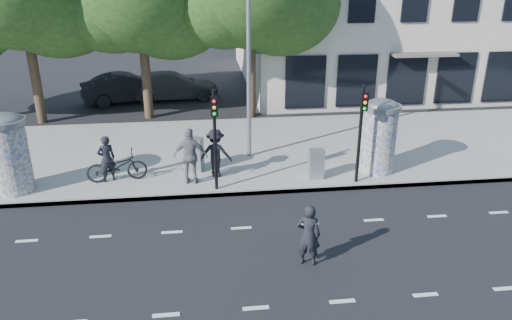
{
  "coord_description": "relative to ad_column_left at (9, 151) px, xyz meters",
  "views": [
    {
      "loc": [
        -1.08,
        -11.26,
        7.34
      ],
      "look_at": [
        0.68,
        3.5,
        1.26
      ],
      "focal_mm": 35.0,
      "sensor_mm": 36.0,
      "label": 1
    }
  ],
  "objects": [
    {
      "name": "car_mid",
      "position": [
        2.33,
        11.26,
        -0.76
      ],
      "size": [
        3.07,
        4.98,
        1.55
      ],
      "primitive_type": "imported",
      "rotation": [
        0.0,
        0.0,
        1.9
      ],
      "color": "black",
      "rests_on": "ground"
    },
    {
      "name": "lane_dash_near",
      "position": [
        7.2,
        -6.7,
        -1.53
      ],
      "size": [
        32.0,
        0.12,
        0.01
      ],
      "primitive_type": "cube",
      "color": "silver",
      "rests_on": "ground"
    },
    {
      "name": "traffic_pole_near",
      "position": [
        6.6,
        -0.71,
        0.69
      ],
      "size": [
        0.22,
        0.31,
        3.4
      ],
      "color": "black",
      "rests_on": "sidewalk"
    },
    {
      "name": "ped_b",
      "position": [
        2.93,
        0.42,
        -0.57
      ],
      "size": [
        0.71,
        0.6,
        1.64
      ],
      "primitive_type": "imported",
      "rotation": [
        0.0,
        0.0,
        3.56
      ],
      "color": "black",
      "rests_on": "sidewalk"
    },
    {
      "name": "ped_d",
      "position": [
        6.64,
        0.4,
        -0.52
      ],
      "size": [
        1.22,
        0.85,
        1.73
      ],
      "primitive_type": "imported",
      "rotation": [
        0.0,
        0.0,
        2.95
      ],
      "color": "black",
      "rests_on": "sidewalk"
    },
    {
      "name": "sidewalk",
      "position": [
        7.2,
        3.0,
        -1.46
      ],
      "size": [
        40.0,
        8.0,
        0.15
      ],
      "primitive_type": "cube",
      "color": "gray",
      "rests_on": "ground"
    },
    {
      "name": "cabinet_right",
      "position": [
        10.08,
        -0.2,
        -0.85
      ],
      "size": [
        0.52,
        0.38,
        1.07
      ],
      "primitive_type": "cube",
      "rotation": [
        0.0,
        0.0,
        -0.03
      ],
      "color": "gray",
      "rests_on": "sidewalk"
    },
    {
      "name": "bicycle",
      "position": [
        3.24,
        0.4,
        -0.85
      ],
      "size": [
        0.95,
        2.1,
        1.07
      ],
      "primitive_type": "imported",
      "rotation": [
        0.0,
        0.0,
        1.69
      ],
      "color": "black",
      "rests_on": "sidewalk"
    },
    {
      "name": "traffic_pole_far",
      "position": [
        11.4,
        -0.71,
        0.69
      ],
      "size": [
        0.22,
        0.31,
        3.4
      ],
      "color": "black",
      "rests_on": "sidewalk"
    },
    {
      "name": "cabinet_left",
      "position": [
        5.9,
        1.02,
        -0.78
      ],
      "size": [
        0.69,
        0.59,
        1.22
      ],
      "primitive_type": "cube",
      "rotation": [
        0.0,
        0.0,
        -0.33
      ],
      "color": "gray",
      "rests_on": "sidewalk"
    },
    {
      "name": "ped_e",
      "position": [
        5.78,
        -0.08,
        -0.41
      ],
      "size": [
        1.24,
        0.82,
        1.96
      ],
      "primitive_type": "imported",
      "rotation": [
        0.0,
        0.0,
        2.99
      ],
      "color": "slate",
      "rests_on": "sidewalk"
    },
    {
      "name": "lane_dash_far",
      "position": [
        7.2,
        -3.1,
        -1.53
      ],
      "size": [
        32.0,
        0.12,
        0.01
      ],
      "primitive_type": "cube",
      "color": "silver",
      "rests_on": "ground"
    },
    {
      "name": "street_lamp",
      "position": [
        8.0,
        2.13,
        3.26
      ],
      "size": [
        0.25,
        0.93,
        8.0
      ],
      "color": "slate",
      "rests_on": "sidewalk"
    },
    {
      "name": "curb",
      "position": [
        7.2,
        -0.95,
        -1.46
      ],
      "size": [
        40.0,
        0.1,
        0.16
      ],
      "primitive_type": "cube",
      "color": "slate",
      "rests_on": "ground"
    },
    {
      "name": "ad_column_right",
      "position": [
        12.4,
        0.2,
        0.0
      ],
      "size": [
        1.36,
        1.36,
        2.65
      ],
      "color": "beige",
      "rests_on": "sidewalk"
    },
    {
      "name": "man_road",
      "position": [
        8.73,
        -5.09,
        -0.7
      ],
      "size": [
        0.7,
        0.55,
        1.68
      ],
      "primitive_type": "imported",
      "rotation": [
        0.0,
        0.0,
        2.86
      ],
      "color": "black",
      "rests_on": "ground"
    },
    {
      "name": "car_right",
      "position": [
        4.72,
        11.71,
        -0.8
      ],
      "size": [
        2.53,
        5.27,
        1.48
      ],
      "primitive_type": "imported",
      "rotation": [
        0.0,
        0.0,
        1.66
      ],
      "color": "#4B4E52",
      "rests_on": "ground"
    },
    {
      "name": "ped_a",
      "position": [
        -0.03,
        -0.02,
        -0.52
      ],
      "size": [
        0.92,
        0.68,
        1.73
      ],
      "primitive_type": "imported",
      "rotation": [
        0.0,
        0.0,
        2.98
      ],
      "color": "black",
      "rests_on": "sidewalk"
    },
    {
      "name": "ad_column_left",
      "position": [
        0.0,
        0.0,
        0.0
      ],
      "size": [
        1.36,
        1.36,
        2.65
      ],
      "color": "beige",
      "rests_on": "sidewalk"
    },
    {
      "name": "ground",
      "position": [
        7.2,
        -4.5,
        -1.54
      ],
      "size": [
        120.0,
        120.0,
        0.0
      ],
      "primitive_type": "plane",
      "color": "black",
      "rests_on": "ground"
    }
  ]
}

